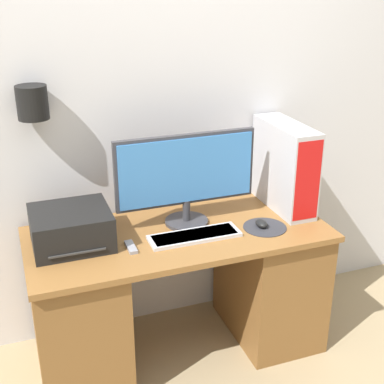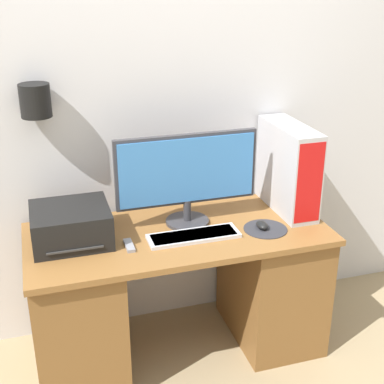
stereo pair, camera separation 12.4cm
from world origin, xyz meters
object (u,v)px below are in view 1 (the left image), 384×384
object	(u,v)px
monitor	(186,174)
computer_tower	(285,166)
remote_control	(131,247)
printer	(71,228)
keyboard	(195,236)
mouse	(261,223)

from	to	relation	value
monitor	computer_tower	xyz separation A→B (m)	(0.56, 0.02, -0.03)
monitor	remote_control	size ratio (longest dim) A/B	5.97
computer_tower	printer	size ratio (longest dim) A/B	1.30
monitor	keyboard	size ratio (longest dim) A/B	1.60
computer_tower	printer	bearing A→B (deg)	-177.59
computer_tower	remote_control	distance (m)	0.93
monitor	computer_tower	bearing A→B (deg)	1.67
computer_tower	remote_control	world-z (taller)	computer_tower
mouse	printer	bearing A→B (deg)	170.74
printer	keyboard	bearing A→B (deg)	-13.82
printer	mouse	bearing A→B (deg)	-9.26
keyboard	computer_tower	xyz separation A→B (m)	(0.57, 0.18, 0.22)
keyboard	mouse	bearing A→B (deg)	-1.77
monitor	keyboard	world-z (taller)	monitor
computer_tower	remote_control	size ratio (longest dim) A/B	3.93
keyboard	remote_control	xyz separation A→B (m)	(-0.31, -0.00, -0.00)
mouse	printer	world-z (taller)	printer
monitor	keyboard	distance (m)	0.30
monitor	mouse	distance (m)	0.45
computer_tower	mouse	bearing A→B (deg)	-138.82
mouse	remote_control	world-z (taller)	mouse
mouse	computer_tower	world-z (taller)	computer_tower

